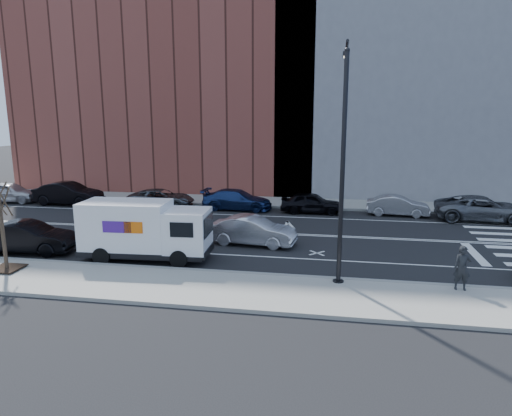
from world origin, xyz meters
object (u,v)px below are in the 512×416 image
(fedex_van, at_px, (145,230))
(far_parked_b, at_px, (68,194))
(pedestrian, at_px, (462,268))
(driving_sedan, at_px, (253,231))
(far_parked_a, at_px, (9,192))

(fedex_van, distance_m, far_parked_b, 15.61)
(fedex_van, xyz_separation_m, pedestrian, (13.48, -1.85, -0.43))
(driving_sedan, distance_m, pedestrian, 10.32)
(fedex_van, height_order, far_parked_a, fedex_van)
(pedestrian, bearing_deg, far_parked_a, 159.16)
(far_parked_a, distance_m, pedestrian, 32.19)
(driving_sedan, height_order, pedestrian, pedestrian)
(far_parked_b, bearing_deg, driving_sedan, -114.45)
(pedestrian, bearing_deg, fedex_van, 175.57)
(far_parked_b, height_order, pedestrian, pedestrian)
(far_parked_a, height_order, pedestrian, pedestrian)
(driving_sedan, xyz_separation_m, pedestrian, (8.96, -5.12, 0.27))
(far_parked_b, distance_m, driving_sedan, 17.30)
(driving_sedan, bearing_deg, fedex_van, 132.83)
(fedex_van, height_order, driving_sedan, fedex_van)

